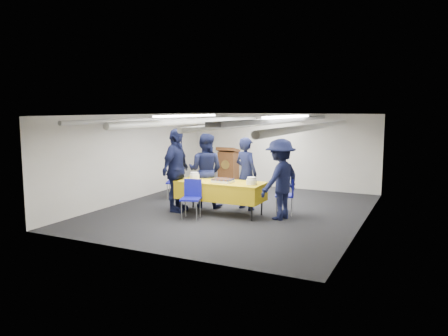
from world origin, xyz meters
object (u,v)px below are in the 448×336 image
(sheet_cake, at_px, (223,180))
(sailor_b, at_px, (205,170))
(podium, at_px, (228,167))
(serving_table, at_px, (221,190))
(chair_left, at_px, (175,179))
(sailor_c, at_px, (176,170))
(sailor_d, at_px, (280,179))
(chair_near, at_px, (192,195))
(chair_right, at_px, (288,192))
(sailor_a, at_px, (246,173))

(sheet_cake, relative_size, sailor_b, 0.25)
(podium, bearing_deg, serving_table, -67.49)
(chair_left, xyz_separation_m, sailor_b, (1.27, -0.60, 0.39))
(sailor_c, xyz_separation_m, sailor_d, (2.47, 0.37, -0.09))
(serving_table, distance_m, chair_near, 0.74)
(sheet_cake, relative_size, chair_left, 0.54)
(chair_near, relative_size, sailor_c, 0.44)
(chair_right, distance_m, sailor_b, 2.15)
(sailor_a, relative_size, sailor_c, 0.89)
(serving_table, bearing_deg, podium, 112.51)
(chair_right, xyz_separation_m, sailor_a, (-1.10, 0.09, 0.35))
(chair_right, bearing_deg, podium, 135.19)
(chair_near, bearing_deg, serving_table, 55.63)
(podium, height_order, sailor_a, sailor_a)
(chair_right, bearing_deg, sheet_cake, -152.18)
(serving_table, distance_m, sailor_b, 0.92)
(chair_left, xyz_separation_m, sailor_d, (3.34, -0.95, 0.37))
(serving_table, bearing_deg, chair_right, 23.99)
(chair_right, bearing_deg, sailor_c, -161.33)
(chair_left, distance_m, sailor_c, 1.64)
(chair_near, bearing_deg, sailor_b, 102.85)
(chair_right, xyz_separation_m, sailor_c, (-2.52, -0.85, 0.46))
(sheet_cake, relative_size, sailor_c, 0.24)
(sailor_c, bearing_deg, chair_right, -76.60)
(chair_near, bearing_deg, sailor_a, 60.56)
(serving_table, distance_m, sailor_d, 1.44)
(serving_table, relative_size, sailor_d, 1.15)
(sheet_cake, xyz_separation_m, chair_right, (1.34, 0.71, -0.28))
(chair_left, height_order, sailor_b, sailor_b)
(serving_table, distance_m, sailor_a, 0.87)
(sailor_a, bearing_deg, sheet_cake, 93.37)
(chair_near, bearing_deg, sailor_d, 23.03)
(sheet_cake, bearing_deg, sailor_c, -173.12)
(sheet_cake, height_order, chair_near, chair_near)
(sailor_b, bearing_deg, chair_near, 93.87)
(sailor_d, bearing_deg, podium, -121.77)
(sailor_b, bearing_deg, chair_right, 174.46)
(sheet_cake, distance_m, chair_right, 1.54)
(sheet_cake, bearing_deg, chair_right, 27.82)
(sailor_c, bearing_deg, sailor_b, -34.51)
(serving_table, height_order, sheet_cake, sheet_cake)
(serving_table, xyz_separation_m, sailor_c, (-1.08, -0.21, 0.43))
(sheet_cake, distance_m, sailor_a, 0.84)
(serving_table, height_order, sailor_d, sailor_d)
(chair_near, height_order, chair_right, same)
(podium, distance_m, sailor_b, 3.12)
(sailor_a, bearing_deg, chair_left, 10.79)
(chair_left, bearing_deg, podium, 78.52)
(serving_table, relative_size, chair_right, 2.37)
(chair_near, distance_m, sailor_a, 1.58)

